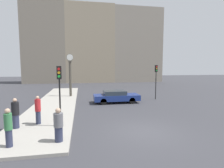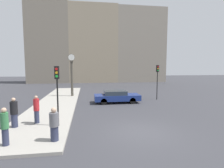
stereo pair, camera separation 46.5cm
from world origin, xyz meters
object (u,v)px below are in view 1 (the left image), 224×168
Objects in this scene: street_clock at (70,75)px; pedestrian_green_hoodie at (8,128)px; traffic_light_far at (156,75)px; pedestrian_grey_jacket at (58,125)px; sedan_car at (116,96)px; pedestrian_black_jacket at (15,113)px; pedestrian_red_top at (38,110)px; traffic_light_near at (59,83)px.

street_clock reaches higher than pedestrian_green_hoodie.
pedestrian_grey_jacket is (-9.35, -10.05, -1.82)m from traffic_light_far.
pedestrian_black_jacket is (-7.23, -6.74, 0.36)m from sedan_car.
street_clock is 10.39m from pedestrian_red_top.
sedan_car is 0.92× the size of street_clock.
sedan_car is 11.39m from pedestrian_green_hoodie.
traffic_light_near is 3.01m from pedestrian_black_jacket.
traffic_light_near is 0.71× the size of street_clock.
pedestrian_green_hoodie is 0.99× the size of pedestrian_red_top.
sedan_car is 5.32m from traffic_light_far.
street_clock is 2.90× the size of pedestrian_green_hoodie.
street_clock reaches higher than pedestrian_black_jacket.
pedestrian_green_hoodie reaches higher than pedestrian_grey_jacket.
traffic_light_near is at bearing -25.20° from pedestrian_red_top.
pedestrian_red_top is at bearing 154.80° from traffic_light_near.
traffic_light_near is 2.04× the size of pedestrian_red_top.
sedan_car is 1.30× the size of traffic_light_near.
pedestrian_black_jacket is (-1.08, -0.59, -0.01)m from pedestrian_red_top.
sedan_car is 10.13m from pedestrian_grey_jacket.
street_clock is 3.11× the size of pedestrian_grey_jacket.
street_clock is (-4.76, 4.02, 2.00)m from sedan_car.
pedestrian_green_hoodie is at bearing -99.58° from pedestrian_red_top.
pedestrian_green_hoodie is 1.07× the size of pedestrian_grey_jacket.
street_clock is at bearing 82.24° from pedestrian_red_top.
pedestrian_grey_jacket is at bearing 5.67° from pedestrian_green_hoodie.
traffic_light_far is at bearing 12.07° from sedan_car.
pedestrian_green_hoodie is at bearing -138.13° from traffic_light_far.
pedestrian_green_hoodie reaches higher than sedan_car.
traffic_light_near is 12.33m from traffic_light_far.
pedestrian_red_top reaches higher than pedestrian_green_hoodie.
traffic_light_near is 2.84m from pedestrian_grey_jacket.
street_clock is 2.87× the size of pedestrian_black_jacket.
sedan_car is 1.20× the size of traffic_light_far.
pedestrian_grey_jacket is 0.93× the size of pedestrian_black_jacket.
sedan_car is 2.64× the size of pedestrian_red_top.
sedan_car is 8.55m from traffic_light_near.
sedan_car is 9.89m from pedestrian_black_jacket.
street_clock is at bearing 81.82° from pedestrian_green_hoodie.
street_clock reaches higher than pedestrian_red_top.
sedan_car is 2.67× the size of pedestrian_green_hoodie.
pedestrian_green_hoodie is at bearing -125.82° from sedan_car.
sedan_car is at bearing 63.11° from pedestrian_grey_jacket.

